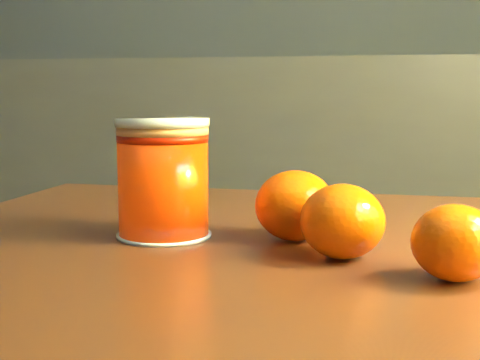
# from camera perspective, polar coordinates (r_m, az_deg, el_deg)

# --- Properties ---
(kitchen_counter) EXTENTS (3.15, 0.60, 0.90)m
(kitchen_counter) POSITION_cam_1_polar(r_m,az_deg,el_deg) (2.00, -10.14, -3.22)
(kitchen_counter) COLOR #434448
(kitchen_counter) RESTS_ON ground
(table) EXTENTS (0.92, 0.65, 0.69)m
(table) POSITION_cam_1_polar(r_m,az_deg,el_deg) (0.60, 12.27, -14.30)
(table) COLOR brown
(table) RESTS_ON ground
(juice_glass) EXTENTS (0.09, 0.09, 0.11)m
(juice_glass) POSITION_cam_1_polar(r_m,az_deg,el_deg) (0.62, -6.57, 0.10)
(juice_glass) COLOR #F13604
(juice_glass) RESTS_ON table
(orange_front) EXTENTS (0.09, 0.09, 0.06)m
(orange_front) POSITION_cam_1_polar(r_m,az_deg,el_deg) (0.61, 4.71, -2.18)
(orange_front) COLOR #FF5B05
(orange_front) RESTS_ON table
(orange_back) EXTENTS (0.08, 0.08, 0.06)m
(orange_back) POSITION_cam_1_polar(r_m,az_deg,el_deg) (0.50, 17.91, -5.11)
(orange_back) COLOR #FF5B05
(orange_back) RESTS_ON table
(orange_extra) EXTENTS (0.09, 0.09, 0.06)m
(orange_extra) POSITION_cam_1_polar(r_m,az_deg,el_deg) (0.55, 8.72, -3.50)
(orange_extra) COLOR #FF5B05
(orange_extra) RESTS_ON table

